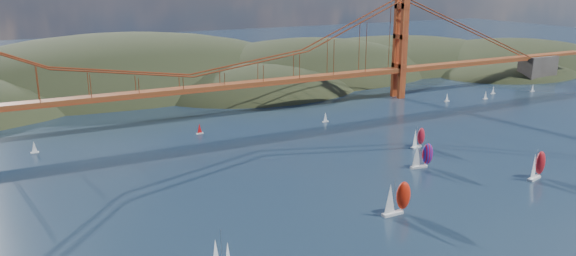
% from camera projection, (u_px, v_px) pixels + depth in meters
% --- Properties ---
extents(headlands, '(725.00, 225.00, 96.00)m').
position_uv_depth(headlands, '(212.00, 99.00, 371.04)').
color(headlands, black).
rests_on(headlands, ground).
extents(bridge, '(552.00, 12.00, 55.00)m').
position_uv_depth(bridge, '(187.00, 54.00, 254.36)').
color(bridge, brown).
rests_on(bridge, ground).
extents(racer_0, '(9.36, 3.78, 10.80)m').
position_uv_depth(racer_0, '(396.00, 198.00, 160.90)').
color(racer_0, white).
rests_on(racer_0, ground).
extents(racer_1, '(9.31, 5.34, 10.44)m').
position_uv_depth(racer_1, '(537.00, 165.00, 189.17)').
color(racer_1, white).
rests_on(racer_1, ground).
extents(racer_3, '(7.82, 4.43, 8.76)m').
position_uv_depth(racer_3, '(418.00, 137.00, 223.81)').
color(racer_3, white).
rests_on(racer_3, ground).
extents(racer_rwb, '(8.82, 4.10, 9.96)m').
position_uv_depth(racer_rwb, '(422.00, 155.00, 200.22)').
color(racer_rwb, silver).
rests_on(racer_rwb, ground).
extents(distant_boat_3, '(3.00, 2.00, 4.70)m').
position_uv_depth(distant_boat_3, '(34.00, 147.00, 217.07)').
color(distant_boat_3, silver).
rests_on(distant_boat_3, ground).
extents(distant_boat_4, '(3.00, 2.00, 4.70)m').
position_uv_depth(distant_boat_4, '(447.00, 97.00, 305.19)').
color(distant_boat_4, silver).
rests_on(distant_boat_4, ground).
extents(distant_boat_5, '(3.00, 2.00, 4.70)m').
position_uv_depth(distant_boat_5, '(486.00, 95.00, 311.46)').
color(distant_boat_5, silver).
rests_on(distant_boat_5, ground).
extents(distant_boat_6, '(3.00, 2.00, 4.70)m').
position_uv_depth(distant_boat_6, '(493.00, 90.00, 325.13)').
color(distant_boat_6, silver).
rests_on(distant_boat_6, ground).
extents(distant_boat_7, '(3.00, 2.00, 4.70)m').
position_uv_depth(distant_boat_7, '(533.00, 88.00, 331.04)').
color(distant_boat_7, silver).
rests_on(distant_boat_7, ground).
extents(distant_boat_8, '(3.00, 2.00, 4.70)m').
position_uv_depth(distant_boat_8, '(325.00, 117.00, 262.85)').
color(distant_boat_8, silver).
rests_on(distant_boat_8, ground).
extents(distant_boat_9, '(3.00, 2.00, 4.70)m').
position_uv_depth(distant_boat_9, '(200.00, 129.00, 243.23)').
color(distant_boat_9, silver).
rests_on(distant_boat_9, ground).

